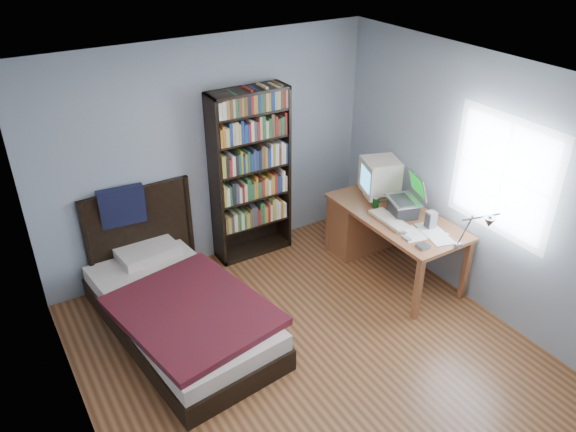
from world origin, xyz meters
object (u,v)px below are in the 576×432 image
at_px(crt_monitor, 379,176).
at_px(bed, 177,305).
at_px(soda_can, 376,203).
at_px(desk, 368,222).
at_px(desk_lamp, 484,224).
at_px(keyboard, 390,220).
at_px(speaker, 431,220).
at_px(laptop, 404,204).
at_px(bookshelf, 251,176).

height_order(crt_monitor, bed, crt_monitor).
height_order(soda_can, bed, bed).
distance_m(desk, bed, 2.37).
xyz_separation_m(crt_monitor, bed, (-2.45, -0.06, -0.73)).
xyz_separation_m(desk_lamp, keyboard, (-0.13, 1.05, -0.43)).
height_order(crt_monitor, soda_can, crt_monitor).
xyz_separation_m(crt_monitor, speaker, (0.02, -0.81, -0.17)).
height_order(keyboard, speaker, speaker).
height_order(keyboard, bed, bed).
height_order(laptop, bed, laptop).
relative_size(desk_lamp, bed, 0.24).
bearing_deg(desk_lamp, laptop, 85.28).
distance_m(soda_can, bed, 2.34).
bearing_deg(keyboard, speaker, -48.47).
bearing_deg(soda_can, crt_monitor, 46.25).
height_order(desk_lamp, bed, desk_lamp).
bearing_deg(bookshelf, keyboard, -52.73).
xyz_separation_m(crt_monitor, keyboard, (-0.24, -0.49, -0.24)).
xyz_separation_m(desk, laptop, (0.06, -0.48, 0.43)).
height_order(laptop, keyboard, laptop).
bearing_deg(soda_can, keyboard, -101.09).
bearing_deg(bed, speaker, -16.84).
distance_m(desk_lamp, soda_can, 1.41).
relative_size(desk_lamp, bookshelf, 0.29).
bearing_deg(keyboard, desk_lamp, -81.72).
xyz_separation_m(keyboard, bookshelf, (-0.95, 1.25, 0.23)).
xyz_separation_m(desk_lamp, bookshelf, (-1.08, 2.30, -0.20)).
height_order(speaker, soda_can, speaker).
height_order(crt_monitor, desk_lamp, desk_lamp).
relative_size(desk, soda_can, 13.87).
relative_size(crt_monitor, soda_can, 4.38).
bearing_deg(bed, laptop, -9.43).
height_order(desk, laptop, laptop).
xyz_separation_m(desk_lamp, speaker, (0.14, 0.73, -0.36)).
xyz_separation_m(keyboard, bed, (-2.21, 0.44, -0.49)).
distance_m(laptop, speaker, 0.35).
bearing_deg(desk_lamp, keyboard, 96.90).
distance_m(desk, speaker, 0.92).
xyz_separation_m(desk, soda_can, (-0.09, -0.20, 0.37)).
xyz_separation_m(crt_monitor, soda_can, (-0.18, -0.18, -0.20)).
xyz_separation_m(laptop, speaker, (0.05, -0.35, -0.03)).
height_order(desk, keyboard, keyboard).
bearing_deg(speaker, soda_can, 111.06).
bearing_deg(crt_monitor, soda_can, -133.75).
height_order(desk, soda_can, soda_can).
bearing_deg(desk_lamp, desk, 89.00).
bearing_deg(keyboard, bookshelf, 128.65).
relative_size(keyboard, speaker, 2.67).
height_order(desk_lamp, bookshelf, bookshelf).
bearing_deg(laptop, bed, 170.57).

